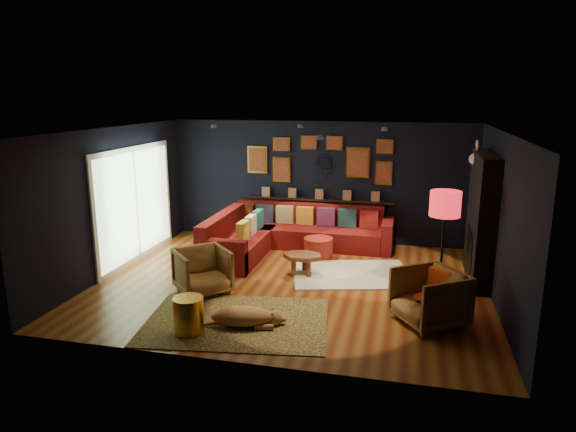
% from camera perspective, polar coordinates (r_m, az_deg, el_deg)
% --- Properties ---
extents(floor, '(6.50, 6.50, 0.00)m').
position_cam_1_polar(floor, '(8.87, 0.38, -7.45)').
color(floor, brown).
rests_on(floor, ground).
extents(room_walls, '(6.50, 6.50, 6.50)m').
position_cam_1_polar(room_walls, '(8.44, 0.40, 2.70)').
color(room_walls, black).
rests_on(room_walls, ground).
extents(sectional, '(3.41, 2.69, 0.86)m').
position_cam_1_polar(sectional, '(10.58, -0.65, -2.14)').
color(sectional, maroon).
rests_on(sectional, ground).
extents(ledge, '(3.20, 0.12, 0.04)m').
position_cam_1_polar(ledge, '(11.15, 3.50, 1.80)').
color(ledge, black).
rests_on(ledge, room_walls).
extents(gallery_wall, '(3.15, 0.04, 1.02)m').
position_cam_1_polar(gallery_wall, '(11.04, 3.53, 6.36)').
color(gallery_wall, gold).
rests_on(gallery_wall, room_walls).
extents(sunburst_mirror, '(0.47, 0.16, 0.47)m').
position_cam_1_polar(sunburst_mirror, '(11.04, 4.11, 5.78)').
color(sunburst_mirror, silver).
rests_on(sunburst_mirror, room_walls).
extents(fireplace, '(0.31, 1.60, 2.20)m').
position_cam_1_polar(fireplace, '(9.31, 20.60, -0.74)').
color(fireplace, black).
rests_on(fireplace, ground).
extents(deer_head, '(0.50, 0.28, 0.45)m').
position_cam_1_polar(deer_head, '(9.63, 21.03, 5.91)').
color(deer_head, white).
rests_on(deer_head, fireplace).
extents(sliding_door, '(0.06, 2.80, 2.20)m').
position_cam_1_polar(sliding_door, '(10.27, -16.59, 1.27)').
color(sliding_door, white).
rests_on(sliding_door, ground).
extents(ceiling_spots, '(3.30, 2.50, 0.06)m').
position_cam_1_polar(ceiling_spots, '(9.09, 1.56, 9.62)').
color(ceiling_spots, black).
rests_on(ceiling_spots, room_walls).
extents(shag_rug, '(2.38, 1.98, 0.03)m').
position_cam_1_polar(shag_rug, '(9.32, 7.06, -6.43)').
color(shag_rug, white).
rests_on(shag_rug, ground).
extents(leopard_rug, '(2.80, 2.17, 0.01)m').
position_cam_1_polar(leopard_rug, '(7.50, -5.72, -11.54)').
color(leopard_rug, tan).
rests_on(leopard_rug, ground).
extents(coffee_table, '(0.73, 0.56, 0.36)m').
position_cam_1_polar(coffee_table, '(9.16, 1.63, -4.70)').
color(coffee_table, brown).
rests_on(coffee_table, shag_rug).
extents(pouf, '(0.57, 0.57, 0.37)m').
position_cam_1_polar(pouf, '(10.15, 3.38, -3.49)').
color(pouf, maroon).
rests_on(pouf, shag_rug).
extents(armchair_left, '(1.08, 1.08, 0.81)m').
position_cam_1_polar(armchair_left, '(8.44, -9.48, -5.82)').
color(armchair_left, '#CD883F').
rests_on(armchair_left, ground).
extents(armchair_right, '(1.13, 1.14, 0.87)m').
position_cam_1_polar(armchair_right, '(7.50, 15.47, -8.44)').
color(armchair_right, '#CD883F').
rests_on(armchair_right, ground).
extents(gold_stool, '(0.41, 0.41, 0.51)m').
position_cam_1_polar(gold_stool, '(7.16, -10.98, -10.79)').
color(gold_stool, gold).
rests_on(gold_stool, ground).
extents(orange_chair, '(0.50, 0.50, 0.75)m').
position_cam_1_polar(orange_chair, '(7.60, 16.00, -8.12)').
color(orange_chair, black).
rests_on(orange_chair, ground).
extents(floor_lamp, '(0.47, 0.47, 1.72)m').
position_cam_1_polar(floor_lamp, '(8.23, 17.05, 0.83)').
color(floor_lamp, black).
rests_on(floor_lamp, ground).
extents(dog, '(1.29, 0.83, 0.38)m').
position_cam_1_polar(dog, '(7.27, -5.12, -10.67)').
color(dog, '#BA7843').
rests_on(dog, leopard_rug).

